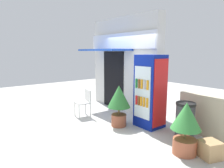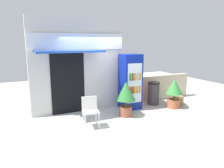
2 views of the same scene
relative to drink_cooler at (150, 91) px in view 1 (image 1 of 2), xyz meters
name	(u,v)px [view 1 (image 1 of 2)]	position (x,y,z in m)	size (l,w,h in m)	color
ground	(102,121)	(-1.10, -0.79, -0.97)	(16.00, 16.00, 0.00)	beige
storefront_building	(123,64)	(-1.76, 0.58, 0.64)	(3.13, 1.19, 3.15)	silver
drink_cooler	(150,91)	(0.00, 0.00, 0.00)	(0.69, 0.64, 1.94)	navy
plastic_chair	(85,101)	(-1.83, -0.94, -0.47)	(0.48, 0.48, 0.84)	silver
potted_plant_near_shop	(119,101)	(-0.53, -0.64, -0.27)	(0.62, 0.62, 1.12)	#995138
potted_plant_curbside	(186,124)	(1.45, -0.59, -0.35)	(0.59, 0.59, 1.05)	#AD5B3D
trash_bin	(185,121)	(1.04, 0.05, -0.53)	(0.45, 0.45, 0.86)	#38383D
cardboard_box	(210,150)	(1.85, -0.36, -0.80)	(0.34, 0.34, 0.34)	tan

